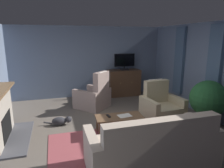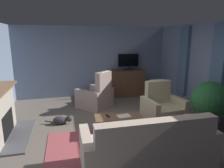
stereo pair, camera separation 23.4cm
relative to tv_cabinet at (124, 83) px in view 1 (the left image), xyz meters
The scene contains 16 objects.
ground_plane 3.25m from the tv_cabinet, 112.98° to the right, with size 6.11×7.12×0.04m, color #665B51.
wall_back 1.54m from the tv_cabinet, 164.43° to the left, with size 6.11×0.10×2.56m, color slate.
wall_right_with_window 3.44m from the tv_cabinet, 62.42° to the right, with size 0.10×7.12×2.56m, color slate.
curtain_panel_near 3.32m from the tv_cabinet, 63.15° to the right, with size 0.10×0.44×2.15m, color slate.
curtain_panel_far 2.18m from the tv_cabinet, 42.97° to the right, with size 0.10×0.44×2.15m, color slate.
rug_central 3.83m from the tv_cabinet, 113.08° to the right, with size 2.48×1.74×0.01m, color #9E474C.
tv_cabinet is the anchor object (origin of this frame).
television 0.84m from the tv_cabinet, 90.00° to the right, with size 0.78×0.20×0.61m.
coffee_table 3.18m from the tv_cabinet, 111.51° to the right, with size 1.09×0.55×0.41m.
tv_remote 3.23m from the tv_cabinet, 115.78° to the right, with size 0.17×0.05×0.02m, color black.
folded_newspaper 3.15m from the tv_cabinet, 109.32° to the right, with size 0.30×0.22×0.01m, color silver.
sofa_floral 4.41m from the tv_cabinet, 103.24° to the right, with size 2.19×0.90×0.97m.
armchair_angled_to_table 1.75m from the tv_cabinet, 141.88° to the right, with size 1.24×1.24×1.18m.
armchair_by_fireplace 2.61m from the tv_cabinet, 87.65° to the right, with size 1.01×0.89×1.06m.
potted_plant_on_hearth_side 3.40m from the tv_cabinet, 73.18° to the right, with size 0.87×0.87×1.16m.
cat 3.26m from the tv_cabinet, 138.65° to the right, with size 0.69×0.25×0.23m.
Camera 1 is at (-1.27, -4.04, 2.13)m, focal length 32.14 mm.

